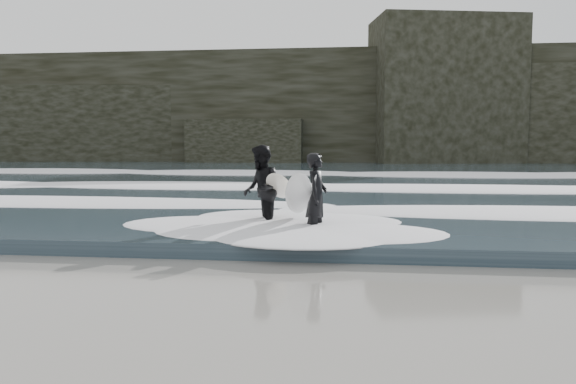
# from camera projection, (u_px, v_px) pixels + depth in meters

# --- Properties ---
(ground) EXTENTS (120.00, 120.00, 0.00)m
(ground) POSITION_uv_depth(u_px,v_px,m) (230.00, 314.00, 6.89)
(ground) COLOR #806856
(ground) RESTS_ON ground
(sea) EXTENTS (90.00, 52.00, 0.30)m
(sea) POSITION_uv_depth(u_px,v_px,m) (331.00, 172.00, 35.55)
(sea) COLOR #283741
(sea) RESTS_ON ground
(headland) EXTENTS (70.00, 9.00, 10.00)m
(headland) POSITION_uv_depth(u_px,v_px,m) (340.00, 110.00, 51.92)
(headland) COLOR black
(headland) RESTS_ON ground
(foam_near) EXTENTS (60.00, 3.20, 0.20)m
(foam_near) POSITION_uv_depth(u_px,v_px,m) (301.00, 203.00, 15.75)
(foam_near) COLOR white
(foam_near) RESTS_ON sea
(foam_mid) EXTENTS (60.00, 4.00, 0.24)m
(foam_mid) POSITION_uv_depth(u_px,v_px,m) (318.00, 183.00, 22.67)
(foam_mid) COLOR white
(foam_mid) RESTS_ON sea
(foam_far) EXTENTS (60.00, 4.80, 0.30)m
(foam_far) POSITION_uv_depth(u_px,v_px,m) (328.00, 171.00, 31.57)
(foam_far) COLOR white
(foam_far) RESTS_ON sea
(surfer_left) EXTENTS (1.09, 1.98, 1.87)m
(surfer_left) POSITION_uv_depth(u_px,v_px,m) (313.00, 196.00, 12.06)
(surfer_left) COLOR black
(surfer_left) RESTS_ON ground
(surfer_right) EXTENTS (1.23, 1.99, 2.04)m
(surfer_right) POSITION_uv_depth(u_px,v_px,m) (262.00, 189.00, 12.76)
(surfer_right) COLOR black
(surfer_right) RESTS_ON ground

